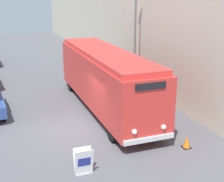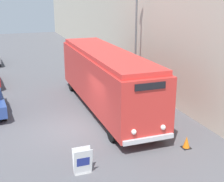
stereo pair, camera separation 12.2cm
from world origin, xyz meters
The scene contains 6 objects.
ground_plane centered at (0.00, 0.00, 0.00)m, with size 80.00×80.00×0.00m, color #56565B.
building_wall_right centered at (6.54, 10.00, 4.45)m, with size 0.30×60.00×8.90m.
vintage_bus centered at (2.60, 2.20, 1.87)m, with size 2.41×10.97×3.34m.
sign_board centered at (-0.37, -3.89, 0.48)m, with size 0.68×0.38×1.00m.
streetlamp centered at (5.56, 4.79, 4.74)m, with size 0.36×0.36×7.47m.
traffic_cone centered at (4.28, -3.49, 0.26)m, with size 0.36×0.36×0.53m.
Camera 1 is at (-2.89, -13.62, 6.32)m, focal length 50.00 mm.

